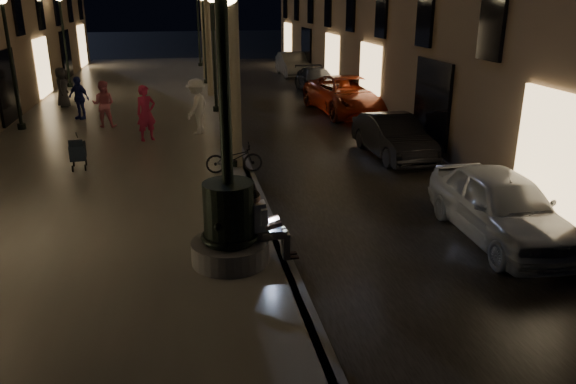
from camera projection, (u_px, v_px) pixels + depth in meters
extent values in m
plane|color=black|center=(226.00, 121.00, 22.45)|extent=(120.00, 120.00, 0.00)
cube|color=black|center=(299.00, 118.00, 22.98)|extent=(6.00, 45.00, 0.02)
cube|color=slate|center=(123.00, 122.00, 21.72)|extent=(8.00, 45.00, 0.20)
cube|color=#59595B|center=(226.00, 118.00, 22.42)|extent=(0.25, 45.00, 0.20)
cylinder|color=#59595B|center=(230.00, 251.00, 10.10)|extent=(1.40, 1.40, 0.40)
cylinder|color=black|center=(229.00, 212.00, 9.85)|extent=(0.90, 0.90, 1.10)
torus|color=black|center=(230.00, 236.00, 10.00)|extent=(1.04, 1.04, 0.10)
torus|color=black|center=(228.00, 191.00, 9.72)|extent=(0.89, 0.89, 0.09)
cylinder|color=black|center=(224.00, 90.00, 9.14)|extent=(0.20, 0.20, 3.20)
cube|color=tan|center=(260.00, 234.00, 10.10)|extent=(0.36, 0.24, 0.18)
cube|color=white|center=(257.00, 217.00, 9.98)|extent=(0.45, 0.26, 0.57)
sphere|color=tan|center=(255.00, 198.00, 9.85)|extent=(0.21, 0.21, 0.21)
sphere|color=black|center=(254.00, 195.00, 9.83)|extent=(0.21, 0.21, 0.21)
cube|color=tan|center=(274.00, 235.00, 10.06)|extent=(0.46, 0.13, 0.14)
cube|color=tan|center=(273.00, 231.00, 10.22)|extent=(0.46, 0.13, 0.14)
cube|color=tan|center=(286.00, 247.00, 10.18)|extent=(0.13, 0.12, 0.49)
cube|color=tan|center=(285.00, 242.00, 10.34)|extent=(0.13, 0.12, 0.49)
cube|color=black|center=(292.00, 258.00, 10.27)|extent=(0.26, 0.10, 0.03)
cube|color=black|center=(290.00, 253.00, 10.44)|extent=(0.26, 0.10, 0.03)
cube|color=black|center=(275.00, 229.00, 10.12)|extent=(0.24, 0.33, 0.02)
cube|color=black|center=(266.00, 224.00, 10.05)|extent=(0.09, 0.33, 0.21)
cube|color=#A6BAEE|center=(267.00, 224.00, 10.06)|extent=(0.06, 0.30, 0.18)
cylinder|color=#6B604C|center=(235.00, 76.00, 15.03)|extent=(0.28, 0.28, 5.00)
cylinder|color=#6B604C|center=(220.00, 53.00, 20.58)|extent=(0.28, 0.28, 5.10)
cylinder|color=#6B604C|center=(208.00, 43.00, 26.16)|extent=(0.28, 0.28, 4.90)
cylinder|color=#6B604C|center=(204.00, 32.00, 31.68)|extent=(0.28, 0.28, 5.20)
cylinder|color=black|center=(236.00, 162.00, 15.82)|extent=(0.28, 0.28, 0.20)
cylinder|color=black|center=(233.00, 88.00, 15.12)|extent=(0.12, 0.12, 4.40)
cylinder|color=black|center=(216.00, 109.00, 23.23)|extent=(0.28, 0.28, 0.20)
cylinder|color=black|center=(214.00, 57.00, 22.53)|extent=(0.12, 0.12, 4.40)
cylinder|color=black|center=(206.00, 81.00, 30.64)|extent=(0.28, 0.28, 0.20)
cylinder|color=black|center=(205.00, 42.00, 29.95)|extent=(0.12, 0.12, 4.40)
cylinder|color=black|center=(200.00, 65.00, 38.06)|extent=(0.28, 0.28, 0.20)
cylinder|color=black|center=(199.00, 32.00, 37.36)|extent=(0.12, 0.12, 4.40)
cylinder|color=black|center=(22.00, 126.00, 20.12)|extent=(0.28, 0.28, 0.20)
cylinder|color=black|center=(12.00, 67.00, 19.43)|extent=(0.12, 0.12, 4.40)
cylinder|color=black|center=(70.00, 85.00, 29.39)|extent=(0.28, 0.28, 0.20)
cylinder|color=black|center=(65.00, 44.00, 28.69)|extent=(0.12, 0.12, 4.40)
cube|color=black|center=(78.00, 151.00, 15.41)|extent=(0.48, 0.73, 0.41)
cube|color=black|center=(76.00, 144.00, 15.03)|extent=(0.38, 0.20, 0.27)
cylinder|color=black|center=(73.00, 169.00, 15.26)|extent=(0.06, 0.19, 0.18)
cylinder|color=black|center=(85.00, 168.00, 15.35)|extent=(0.06, 0.19, 0.18)
cylinder|color=black|center=(74.00, 163.00, 15.75)|extent=(0.06, 0.19, 0.18)
cylinder|color=black|center=(86.00, 162.00, 15.84)|extent=(0.06, 0.19, 0.18)
cylinder|color=black|center=(77.00, 135.00, 15.62)|extent=(0.07, 0.41, 0.25)
imported|color=#B6BABE|center=(501.00, 206.00, 11.38)|extent=(1.80, 4.24, 1.43)
imported|color=black|center=(393.00, 137.00, 17.25)|extent=(1.51, 3.96, 1.29)
imported|color=maroon|center=(348.00, 95.00, 23.58)|extent=(2.98, 5.72, 1.54)
imported|color=#2B2C30|center=(316.00, 80.00, 28.90)|extent=(1.72, 4.20, 1.22)
imported|color=gray|center=(293.00, 64.00, 34.59)|extent=(1.54, 4.36, 1.43)
imported|color=#C92851|center=(146.00, 113.00, 18.34)|extent=(0.78, 0.68, 1.81)
imported|color=pink|center=(104.00, 104.00, 20.25)|extent=(0.90, 0.75, 1.67)
imported|color=white|center=(197.00, 106.00, 19.25)|extent=(1.17, 1.41, 1.89)
imported|color=navy|center=(79.00, 98.00, 21.59)|extent=(1.01, 0.88, 1.64)
imported|color=#323237|center=(62.00, 87.00, 23.95)|extent=(0.60, 0.86, 1.67)
imported|color=black|center=(234.00, 158.00, 15.13)|extent=(1.54, 0.58, 0.80)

